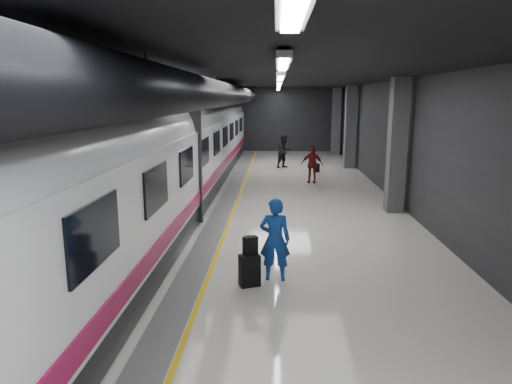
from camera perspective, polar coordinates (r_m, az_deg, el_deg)
ground at (r=13.99m, az=0.38°, el=-4.23°), size 40.00×40.00×0.00m
platform_hall at (r=14.43m, az=-0.62°, el=10.50°), size 10.02×40.02×4.51m
train at (r=14.07m, az=-12.98°, el=4.17°), size 3.05×38.00×4.05m
traveler_main at (r=9.71m, az=2.38°, el=-5.95°), size 0.67×0.45×1.80m
suitcase_main at (r=9.58m, az=-0.81°, el=-9.76°), size 0.48×0.40×0.67m
shoulder_bag at (r=9.42m, az=-0.71°, el=-6.72°), size 0.33×0.28×0.39m
traveler_far_a at (r=25.42m, az=3.56°, el=5.12°), size 1.15×1.12×1.87m
traveler_far_b at (r=21.08m, az=7.00°, el=3.45°), size 1.06×0.62×1.69m
suitcase_far at (r=24.18m, az=7.56°, el=3.01°), size 0.34×0.25×0.46m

